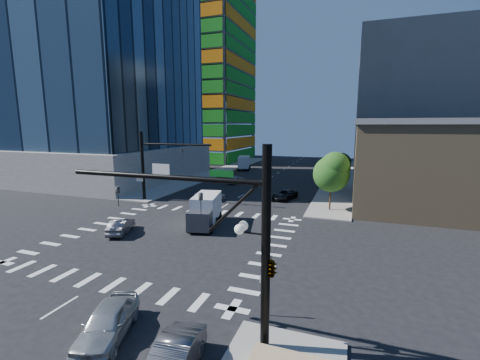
% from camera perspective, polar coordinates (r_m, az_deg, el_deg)
% --- Properties ---
extents(ground, '(160.00, 160.00, 0.00)m').
position_cam_1_polar(ground, '(29.85, -11.60, -9.89)').
color(ground, black).
rests_on(ground, ground).
extents(road_markings, '(20.00, 20.00, 0.01)m').
position_cam_1_polar(road_markings, '(29.85, -11.60, -9.88)').
color(road_markings, silver).
rests_on(road_markings, ground).
extents(sidewalk_ne, '(5.00, 60.00, 0.15)m').
position_cam_1_polar(sidewalk_ne, '(64.78, 17.25, 0.49)').
color(sidewalk_ne, gray).
rests_on(sidewalk_ne, ground).
extents(sidewalk_nw, '(5.00, 60.00, 0.15)m').
position_cam_1_polar(sidewalk_nw, '(70.25, -3.56, 1.58)').
color(sidewalk_nw, gray).
rests_on(sidewalk_nw, ground).
extents(construction_building, '(25.16, 34.50, 70.60)m').
position_cam_1_polar(construction_building, '(96.85, -6.94, 18.31)').
color(construction_building, gray).
rests_on(construction_building, ground).
extents(commercial_building, '(20.50, 22.50, 10.60)m').
position_cam_1_polar(commercial_building, '(47.35, 31.90, 2.64)').
color(commercial_building, '#977E58').
rests_on(commercial_building, ground).
extents(bg_building_ne, '(24.00, 30.00, 28.00)m').
position_cam_1_polar(bg_building_ne, '(80.05, 28.87, 11.41)').
color(bg_building_ne, '#65615B').
rests_on(bg_building_ne, ground).
extents(signal_mast_se, '(10.51, 2.48, 9.00)m').
position_cam_1_polar(signal_mast_se, '(14.04, 1.02, -10.64)').
color(signal_mast_se, black).
rests_on(signal_mast_se, sidewalk_se).
extents(signal_mast_nw, '(10.20, 0.40, 9.00)m').
position_cam_1_polar(signal_mast_nw, '(43.50, -15.36, 3.50)').
color(signal_mast_nw, black).
rests_on(signal_mast_nw, sidewalk_nw).
extents(tree_south, '(4.16, 4.16, 6.82)m').
position_cam_1_polar(tree_south, '(38.32, 16.11, 1.46)').
color(tree_south, '#382316').
rests_on(tree_south, sidewalk_ne).
extents(tree_north, '(3.54, 3.52, 5.78)m').
position_cam_1_polar(tree_north, '(50.28, 17.27, 2.47)').
color(tree_north, '#382316').
rests_on(tree_north, sidewalk_ne).
extents(no_parking_sign, '(0.30, 0.06, 2.20)m').
position_cam_1_polar(no_parking_sign, '(17.71, 4.02, -19.05)').
color(no_parking_sign, black).
rests_on(no_parking_sign, ground).
extents(car_nb_near, '(3.22, 4.95, 1.57)m').
position_cam_1_polar(car_nb_near, '(17.58, -22.47, -22.29)').
color(car_nb_near, '#A8ADB0').
rests_on(car_nb_near, ground).
extents(car_nb_far, '(3.26, 5.02, 1.29)m').
position_cam_1_polar(car_nb_far, '(43.93, 7.97, -2.60)').
color(car_nb_far, black).
rests_on(car_nb_far, ground).
extents(car_sb_near, '(3.35, 4.83, 1.30)m').
position_cam_1_polar(car_sb_near, '(42.60, -5.16, -2.92)').
color(car_sb_near, white).
rests_on(car_sb_near, ground).
extents(car_sb_mid, '(2.12, 4.43, 1.46)m').
position_cam_1_polar(car_sb_mid, '(55.67, -0.76, 0.17)').
color(car_sb_mid, '#B6B9BE').
rests_on(car_sb_mid, ground).
extents(car_sb_cross, '(2.79, 4.34, 1.35)m').
position_cam_1_polar(car_sb_cross, '(32.07, -20.40, -7.67)').
color(car_sb_cross, '#4E4D52').
rests_on(car_sb_cross, ground).
extents(box_truck_near, '(3.63, 6.10, 2.99)m').
position_cam_1_polar(box_truck_near, '(32.14, -6.28, -5.86)').
color(box_truck_near, black).
rests_on(box_truck_near, ground).
extents(box_truck_far, '(3.88, 6.38, 3.12)m').
position_cam_1_polar(box_truck_far, '(73.04, 0.77, 2.94)').
color(box_truck_far, black).
rests_on(box_truck_far, ground).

